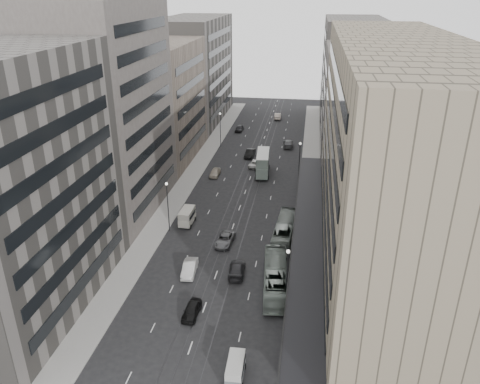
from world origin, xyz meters
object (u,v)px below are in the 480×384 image
Objects in this scene: double_decker at (263,163)px; panel_van at (187,216)px; vw_microbus at (235,368)px; sedan_2 at (225,240)px; bus_near at (275,277)px; sedan_0 at (192,310)px; bus_far at (285,231)px; sedan_1 at (190,268)px.

double_decker reaches higher than panel_van.
double_decker is 54.94m from vw_microbus.
sedan_2 is (7.18, -5.32, -0.74)m from panel_van.
double_decker reaches higher than bus_near.
bus_near reaches higher than sedan_0.
panel_van reaches higher than vw_microbus.
double_decker reaches higher than vw_microbus.
bus_far is at bearing -96.60° from bus_near.
bus_near is at bearing -43.80° from panel_van.
sedan_2 is at bearing -35.43° from panel_van.
vw_microbus is at bearing 87.81° from bus_far.
sedan_0 is at bearing -97.91° from double_decker.
double_decker is at bearing -86.34° from bus_near.
bus_far is at bearing 82.19° from vw_microbus.
panel_van reaches higher than sedan_1.
double_decker is 25.75m from panel_van.
vw_microbus is 0.81× the size of sedan_1.
bus_far is at bearing 37.87° from sedan_1.
bus_near is 2.89× the size of panel_van.
panel_van is (-16.01, 2.81, -0.15)m from bus_far.
bus_near is 2.54× the size of sedan_1.
bus_far is 16.26m from panel_van.
vw_microbus reaches higher than sedan_1.
panel_van is at bearing 101.47° from sedan_1.
bus_far is 16.35m from sedan_1.
panel_van is 8.96m from sedan_2.
bus_far is at bearing -80.48° from double_decker.
vw_microbus is 33.62m from panel_van.
sedan_1 is at bearing -73.03° from panel_van.
bus_far is at bearing 65.91° from sedan_0.
bus_near is 11.85m from sedan_1.
sedan_0 is 17.04m from sedan_2.
double_decker is 38.10m from sedan_1.
vw_microbus is 0.92× the size of panel_van.
vw_microbus is at bearing 75.55° from bus_near.
bus_near reaches higher than vw_microbus.
sedan_0 is 0.83× the size of sedan_2.
sedan_2 is at bearing 101.04° from vw_microbus.
sedan_2 is (-2.59, -29.13, -1.80)m from double_decker.
vw_microbus is (-2.64, -15.47, -0.54)m from bus_near.
double_decker reaches higher than bus_far.
bus_near reaches higher than bus_far.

